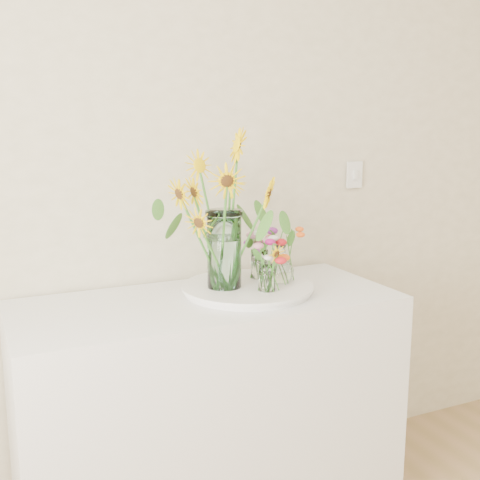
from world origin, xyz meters
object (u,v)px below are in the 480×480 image
at_px(small_vase_a, 267,278).
at_px(small_vase_c, 259,265).
at_px(mason_jar, 224,250).
at_px(small_vase_b, 281,264).
at_px(tray, 248,289).
at_px(counter, 209,412).

bearing_deg(small_vase_a, small_vase_c, 71.56).
relative_size(mason_jar, small_vase_b, 1.99).
distance_m(mason_jar, small_vase_c, 0.21).
bearing_deg(mason_jar, tray, -7.05).
bearing_deg(tray, small_vase_c, 40.98).
distance_m(tray, small_vase_b, 0.16).
relative_size(mason_jar, small_vase_c, 2.52).
height_order(tray, small_vase_c, small_vase_c).
relative_size(small_vase_a, small_vase_c, 0.90).
height_order(tray, small_vase_a, small_vase_a).
bearing_deg(counter, tray, 3.87).
relative_size(small_vase_a, small_vase_b, 0.71).
relative_size(tray, small_vase_a, 4.48).
distance_m(mason_jar, small_vase_a, 0.19).
height_order(small_vase_a, small_vase_b, small_vase_b).
bearing_deg(small_vase_a, counter, 155.56).
xyz_separation_m(small_vase_a, small_vase_b, (0.11, 0.09, 0.02)).
xyz_separation_m(tray, small_vase_b, (0.14, -0.01, 0.09)).
xyz_separation_m(mason_jar, small_vase_a, (0.12, -0.11, -0.10)).
bearing_deg(tray, small_vase_b, -3.19).
height_order(mason_jar, small_vase_c, mason_jar).
distance_m(counter, tray, 0.49).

